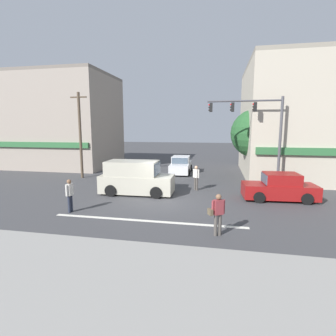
{
  "coord_description": "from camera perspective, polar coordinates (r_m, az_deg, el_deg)",
  "views": [
    {
      "loc": [
        3.15,
        -14.48,
        4.2
      ],
      "look_at": [
        -0.09,
        2.0,
        1.6
      ],
      "focal_mm": 28.0,
      "sensor_mm": 36.0,
      "label": 1
    }
  ],
  "objects": [
    {
      "name": "ground_plane",
      "position": [
        15.4,
        -1.13,
        -7.02
      ],
      "size": [
        120.0,
        120.0,
        0.0
      ],
      "primitive_type": "plane",
      "color": "#3D3D3F"
    },
    {
      "name": "lane_marking_stripe",
      "position": [
        12.17,
        -4.7,
        -11.39
      ],
      "size": [
        9.0,
        0.24,
        0.01
      ],
      "primitive_type": "cube",
      "color": "silver",
      "rests_on": "ground"
    },
    {
      "name": "sidewalk_curb",
      "position": [
        7.92,
        -15.44,
        -22.89
      ],
      "size": [
        40.0,
        5.0,
        0.16
      ],
      "primitive_type": "cube",
      "color": "gray",
      "rests_on": "ground"
    },
    {
      "name": "building_left_block",
      "position": [
        31.05,
        -22.1,
        9.38
      ],
      "size": [
        11.01,
        8.43,
        9.73
      ],
      "color": "gray",
      "rests_on": "ground"
    },
    {
      "name": "building_right_corner",
      "position": [
        26.2,
        31.12,
        8.82
      ],
      "size": [
        13.25,
        11.23,
        9.57
      ],
      "color": "#B7AD99",
      "rests_on": "ground"
    },
    {
      "name": "street_tree",
      "position": [
        22.54,
        18.45,
        7.15
      ],
      "size": [
        3.91,
        3.91,
        5.69
      ],
      "color": "#4C3823",
      "rests_on": "ground"
    },
    {
      "name": "utility_pole_near_left",
      "position": [
        22.98,
        -18.56,
        7.01
      ],
      "size": [
        1.4,
        0.22,
        7.03
      ],
      "color": "brown",
      "rests_on": "ground"
    },
    {
      "name": "traffic_light_mast",
      "position": [
        18.62,
        19.41,
        8.62
      ],
      "size": [
        4.89,
        0.24,
        6.2
      ],
      "color": "#47474C",
      "rests_on": "ground"
    },
    {
      "name": "van_crossing_center",
      "position": [
        16.79,
        -7.06,
        -2.23
      ],
      "size": [
        4.64,
        2.12,
        2.11
      ],
      "color": "#B7B29E",
      "rests_on": "ground"
    },
    {
      "name": "sedan_waiting_far",
      "position": [
        24.37,
        2.8,
        0.55
      ],
      "size": [
        1.98,
        4.15,
        1.58
      ],
      "color": "silver",
      "rests_on": "ground"
    },
    {
      "name": "sedan_approaching_near",
      "position": [
        16.65,
        23.08,
        -4.01
      ],
      "size": [
        4.2,
        2.08,
        1.58
      ],
      "color": "maroon",
      "rests_on": "ground"
    },
    {
      "name": "pedestrian_foreground_with_bag",
      "position": [
        10.48,
        10.74,
        -9.41
      ],
      "size": [
        0.68,
        0.45,
        1.67
      ],
      "color": "#4C4742",
      "rests_on": "ground"
    },
    {
      "name": "pedestrian_mid_crossing",
      "position": [
        17.73,
        6.13,
        -1.82
      ],
      "size": [
        0.46,
        0.4,
        1.67
      ],
      "color": "#4C4742",
      "rests_on": "ground"
    },
    {
      "name": "pedestrian_far_side",
      "position": [
        13.97,
        -20.62,
        -5.23
      ],
      "size": [
        0.22,
        0.57,
        1.67
      ],
      "color": "#232838",
      "rests_on": "ground"
    }
  ]
}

